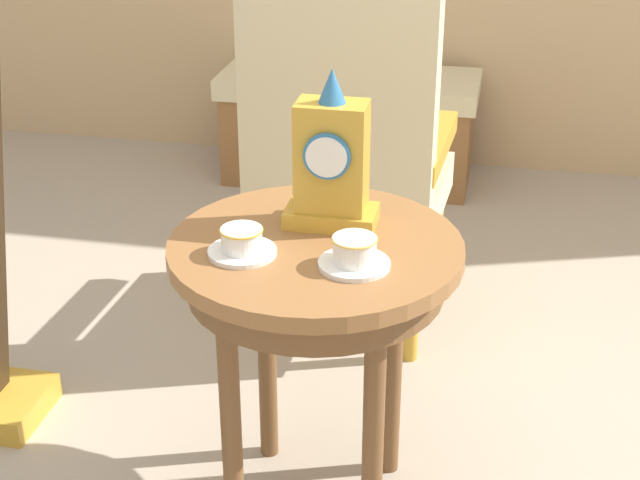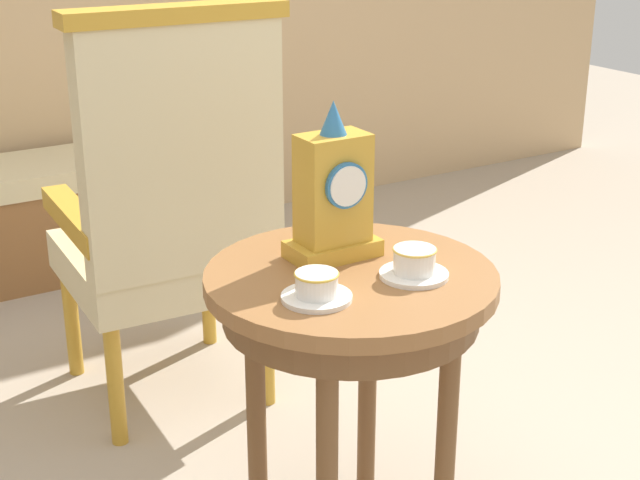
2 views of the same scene
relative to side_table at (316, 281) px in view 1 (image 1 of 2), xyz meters
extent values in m
cylinder|color=brown|center=(0.00, 0.00, 0.07)|extent=(0.60, 0.60, 0.03)
cylinder|color=brown|center=(0.00, 0.00, 0.02)|extent=(0.53, 0.53, 0.07)
cylinder|color=brown|center=(0.15, 0.15, -0.26)|extent=(0.04, 0.04, 0.63)
cylinder|color=brown|center=(-0.15, 0.15, -0.26)|extent=(0.04, 0.04, 0.63)
cylinder|color=brown|center=(-0.15, -0.15, -0.26)|extent=(0.04, 0.04, 0.63)
cylinder|color=brown|center=(0.15, -0.15, -0.26)|extent=(0.04, 0.04, 0.63)
cylinder|color=white|center=(-0.13, -0.08, 0.09)|extent=(0.14, 0.14, 0.01)
cylinder|color=white|center=(-0.13, -0.08, 0.12)|extent=(0.08, 0.08, 0.05)
torus|color=gold|center=(-0.13, -0.08, 0.14)|extent=(0.09, 0.09, 0.00)
cylinder|color=white|center=(0.09, -0.09, 0.09)|extent=(0.14, 0.14, 0.01)
cylinder|color=white|center=(0.09, -0.09, 0.12)|extent=(0.08, 0.08, 0.05)
torus|color=gold|center=(0.09, -0.09, 0.15)|extent=(0.09, 0.09, 0.00)
cube|color=gold|center=(0.02, 0.09, 0.11)|extent=(0.19, 0.11, 0.04)
cube|color=gold|center=(0.02, 0.09, 0.24)|extent=(0.14, 0.09, 0.23)
cylinder|color=teal|center=(0.02, 0.04, 0.26)|extent=(0.10, 0.01, 0.10)
cylinder|color=white|center=(0.02, 0.04, 0.26)|extent=(0.08, 0.00, 0.08)
cone|color=teal|center=(0.02, 0.09, 0.39)|extent=(0.06, 0.06, 0.07)
cube|color=beige|center=(-0.07, 0.87, -0.17)|extent=(0.55, 0.55, 0.11)
cube|color=beige|center=(-0.08, 0.65, 0.20)|extent=(0.52, 0.12, 0.64)
cube|color=gold|center=(0.16, 0.86, -0.01)|extent=(0.09, 0.47, 0.06)
cube|color=gold|center=(-0.30, 0.89, -0.01)|extent=(0.09, 0.47, 0.06)
cylinder|color=gold|center=(0.16, 1.08, -0.40)|extent=(0.04, 0.04, 0.35)
cylinder|color=gold|center=(-0.28, 1.10, -0.40)|extent=(0.04, 0.04, 0.35)
cylinder|color=gold|center=(0.14, 0.64, -0.40)|extent=(0.04, 0.04, 0.35)
cylinder|color=gold|center=(-0.30, 0.67, -0.40)|extent=(0.04, 0.04, 0.35)
cube|color=beige|center=(-0.27, 1.95, -0.18)|extent=(1.02, 0.40, 0.08)
cube|color=brown|center=(-0.27, 1.95, -0.40)|extent=(0.98, 0.38, 0.36)
camera|label=1|loc=(0.36, -1.72, 0.95)|focal=54.37mm
camera|label=2|loc=(-0.98, -1.49, 0.83)|focal=53.24mm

